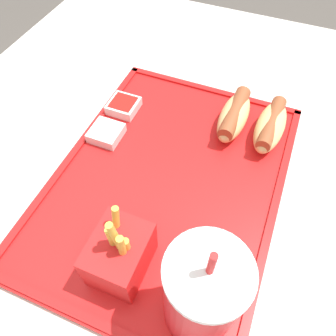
# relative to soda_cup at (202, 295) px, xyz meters

# --- Properties ---
(ground_plane) EXTENTS (8.00, 8.00, 0.00)m
(ground_plane) POSITION_rel_soda_cup_xyz_m (-0.17, -0.12, -0.84)
(ground_plane) COLOR #4C4742
(dining_table) EXTENTS (1.14, 0.93, 0.76)m
(dining_table) POSITION_rel_soda_cup_xyz_m (-0.17, -0.12, -0.46)
(dining_table) COLOR beige
(dining_table) RESTS_ON ground_plane
(food_tray) EXTENTS (0.47, 0.35, 0.01)m
(food_tray) POSITION_rel_soda_cup_xyz_m (-0.17, -0.11, -0.08)
(food_tray) COLOR red
(food_tray) RESTS_ON dining_table
(soda_cup) EXTENTS (0.08, 0.08, 0.19)m
(soda_cup) POSITION_rel_soda_cup_xyz_m (0.00, 0.00, 0.00)
(soda_cup) COLOR red
(soda_cup) RESTS_ON food_tray
(hot_dog_far) EXTENTS (0.13, 0.05, 0.04)m
(hot_dog_far) POSITION_rel_soda_cup_xyz_m (-0.33, 0.02, -0.05)
(hot_dog_far) COLOR #DBB270
(hot_dog_far) RESTS_ON food_tray
(hot_dog_near) EXTENTS (0.13, 0.05, 0.04)m
(hot_dog_near) POSITION_rel_soda_cup_xyz_m (-0.33, -0.05, -0.05)
(hot_dog_near) COLOR #DBB270
(hot_dog_near) RESTS_ON food_tray
(fries_carton) EXTENTS (0.08, 0.07, 0.12)m
(fries_carton) POSITION_rel_soda_cup_xyz_m (-0.02, -0.11, -0.04)
(fries_carton) COLOR red
(fries_carton) RESTS_ON food_tray
(sauce_cup_mayo) EXTENTS (0.05, 0.05, 0.02)m
(sauce_cup_mayo) POSITION_rel_soda_cup_xyz_m (-0.22, -0.24, -0.07)
(sauce_cup_mayo) COLOR silver
(sauce_cup_mayo) RESTS_ON food_tray
(sauce_cup_ketchup) EXTENTS (0.05, 0.05, 0.02)m
(sauce_cup_ketchup) POSITION_rel_soda_cup_xyz_m (-0.29, -0.25, -0.07)
(sauce_cup_ketchup) COLOR silver
(sauce_cup_ketchup) RESTS_ON food_tray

